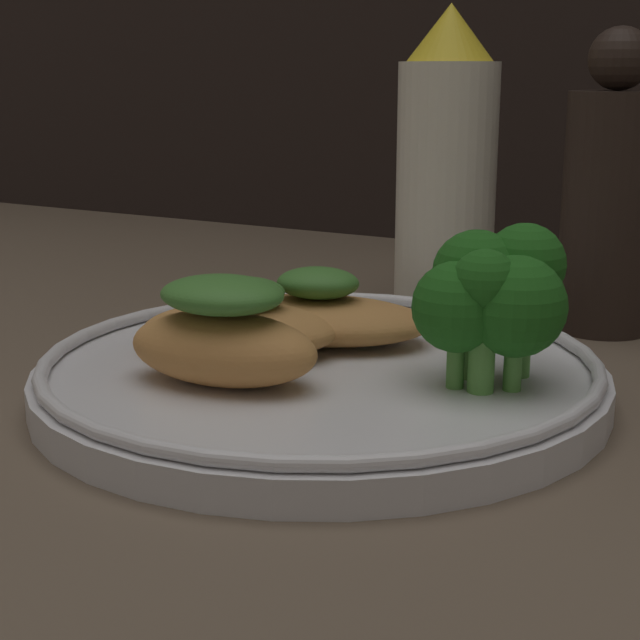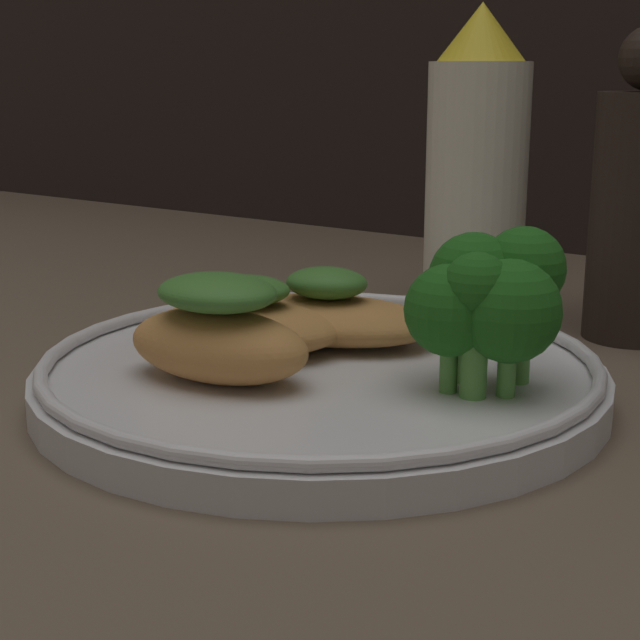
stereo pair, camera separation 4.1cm
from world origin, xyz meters
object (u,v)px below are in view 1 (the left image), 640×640
(sauce_bottle, at_px, (446,169))
(pepper_grinder, at_px, (610,199))
(plate, at_px, (320,374))
(broccoli_bunch, at_px, (493,293))

(sauce_bottle, bearing_deg, pepper_grinder, -0.00)
(plate, bearing_deg, sauce_bottle, 94.91)
(sauce_bottle, relative_size, pepper_grinder, 1.09)
(plate, relative_size, broccoli_bunch, 3.83)
(plate, distance_m, broccoli_bunch, 0.08)
(broccoli_bunch, xyz_separation_m, sauce_bottle, (-0.09, 0.16, 0.03))
(sauce_bottle, bearing_deg, plate, -85.09)
(broccoli_bunch, distance_m, pepper_grinder, 0.16)
(broccoli_bunch, relative_size, sauce_bottle, 0.37)
(plate, distance_m, sauce_bottle, 0.19)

